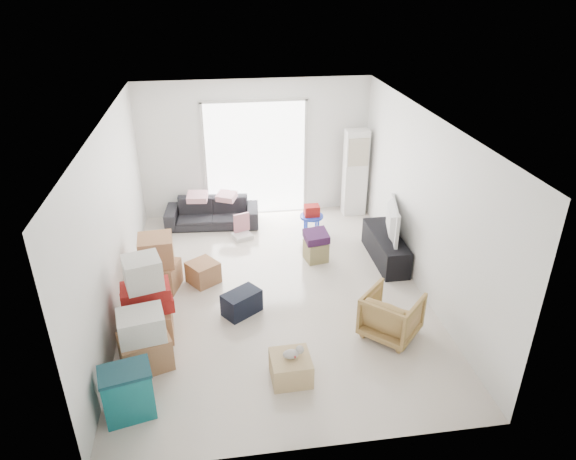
{
  "coord_description": "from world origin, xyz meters",
  "views": [
    {
      "loc": [
        -0.76,
        -6.69,
        4.46
      ],
      "look_at": [
        0.24,
        0.2,
        0.95
      ],
      "focal_mm": 32.0,
      "sensor_mm": 36.0,
      "label": 1
    }
  ],
  "objects_px": {
    "television": "(387,232)",
    "armchair": "(392,313)",
    "ac_tower": "(355,173)",
    "kids_table": "(312,214)",
    "wood_crate": "(291,368)",
    "tv_console": "(385,247)",
    "sofa": "(212,209)",
    "storage_bins": "(128,392)",
    "ottoman": "(316,251)"
  },
  "relations": [
    {
      "from": "wood_crate",
      "to": "ac_tower",
      "type": "bearing_deg",
      "value": 66.59
    },
    {
      "from": "storage_bins",
      "to": "kids_table",
      "type": "height_order",
      "value": "storage_bins"
    },
    {
      "from": "tv_console",
      "to": "wood_crate",
      "type": "height_order",
      "value": "tv_console"
    },
    {
      "from": "ac_tower",
      "to": "armchair",
      "type": "height_order",
      "value": "ac_tower"
    },
    {
      "from": "armchair",
      "to": "ac_tower",
      "type": "bearing_deg",
      "value": -53.56
    },
    {
      "from": "television",
      "to": "storage_bins",
      "type": "height_order",
      "value": "storage_bins"
    },
    {
      "from": "ac_tower",
      "to": "storage_bins",
      "type": "xyz_separation_m",
      "value": [
        -3.85,
        -4.89,
        -0.56
      ]
    },
    {
      "from": "armchair",
      "to": "wood_crate",
      "type": "distance_m",
      "value": 1.62
    },
    {
      "from": "ottoman",
      "to": "wood_crate",
      "type": "bearing_deg",
      "value": -107.01
    },
    {
      "from": "television",
      "to": "storage_bins",
      "type": "relative_size",
      "value": 1.57
    },
    {
      "from": "television",
      "to": "armchair",
      "type": "bearing_deg",
      "value": 177.26
    },
    {
      "from": "ac_tower",
      "to": "kids_table",
      "type": "height_order",
      "value": "ac_tower"
    },
    {
      "from": "kids_table",
      "to": "sofa",
      "type": "bearing_deg",
      "value": 160.44
    },
    {
      "from": "ac_tower",
      "to": "ottoman",
      "type": "xyz_separation_m",
      "value": [
        -1.13,
        -1.79,
        -0.7
      ]
    },
    {
      "from": "ac_tower",
      "to": "sofa",
      "type": "height_order",
      "value": "ac_tower"
    },
    {
      "from": "sofa",
      "to": "ottoman",
      "type": "relative_size",
      "value": 5.06
    },
    {
      "from": "armchair",
      "to": "storage_bins",
      "type": "bearing_deg",
      "value": 59.83
    },
    {
      "from": "storage_bins",
      "to": "ottoman",
      "type": "bearing_deg",
      "value": 48.76
    },
    {
      "from": "storage_bins",
      "to": "wood_crate",
      "type": "height_order",
      "value": "storage_bins"
    },
    {
      "from": "ac_tower",
      "to": "ottoman",
      "type": "relative_size",
      "value": 4.96
    },
    {
      "from": "television",
      "to": "sofa",
      "type": "relative_size",
      "value": 0.56
    },
    {
      "from": "armchair",
      "to": "ottoman",
      "type": "bearing_deg",
      "value": -30.1
    },
    {
      "from": "television",
      "to": "kids_table",
      "type": "relative_size",
      "value": 1.71
    },
    {
      "from": "ottoman",
      "to": "wood_crate",
      "type": "distance_m",
      "value": 2.93
    },
    {
      "from": "sofa",
      "to": "wood_crate",
      "type": "relative_size",
      "value": 3.73
    },
    {
      "from": "ac_tower",
      "to": "wood_crate",
      "type": "bearing_deg",
      "value": -113.41
    },
    {
      "from": "tv_console",
      "to": "television",
      "type": "xyz_separation_m",
      "value": [
        0.0,
        0.0,
        0.3
      ]
    },
    {
      "from": "tv_console",
      "to": "ottoman",
      "type": "distance_m",
      "value": 1.19
    },
    {
      "from": "armchair",
      "to": "ottoman",
      "type": "xyz_separation_m",
      "value": [
        -0.62,
        2.15,
        -0.18
      ]
    },
    {
      "from": "television",
      "to": "kids_table",
      "type": "distance_m",
      "value": 1.58
    },
    {
      "from": "sofa",
      "to": "storage_bins",
      "type": "height_order",
      "value": "sofa"
    },
    {
      "from": "tv_console",
      "to": "television",
      "type": "bearing_deg",
      "value": 0.0
    },
    {
      "from": "television",
      "to": "armchair",
      "type": "relative_size",
      "value": 1.4
    },
    {
      "from": "tv_console",
      "to": "armchair",
      "type": "distance_m",
      "value": 2.07
    },
    {
      "from": "tv_console",
      "to": "wood_crate",
      "type": "relative_size",
      "value": 2.97
    },
    {
      "from": "ac_tower",
      "to": "tv_console",
      "type": "height_order",
      "value": "ac_tower"
    },
    {
      "from": "sofa",
      "to": "wood_crate",
      "type": "distance_m",
      "value": 4.53
    },
    {
      "from": "television",
      "to": "armchair",
      "type": "xyz_separation_m",
      "value": [
        -0.57,
        -1.98,
        -0.19
      ]
    },
    {
      "from": "sofa",
      "to": "wood_crate",
      "type": "bearing_deg",
      "value": -74.25
    },
    {
      "from": "tv_console",
      "to": "armchair",
      "type": "relative_size",
      "value": 2.01
    },
    {
      "from": "television",
      "to": "wood_crate",
      "type": "distance_m",
      "value": 3.35
    },
    {
      "from": "television",
      "to": "sofa",
      "type": "height_order",
      "value": "sofa"
    },
    {
      "from": "kids_table",
      "to": "ac_tower",
      "type": "bearing_deg",
      "value": 38.18
    },
    {
      "from": "storage_bins",
      "to": "wood_crate",
      "type": "xyz_separation_m",
      "value": [
        1.86,
        0.3,
        -0.16
      ]
    },
    {
      "from": "ac_tower",
      "to": "kids_table",
      "type": "xyz_separation_m",
      "value": [
        -1.02,
        -0.8,
        -0.47
      ]
    },
    {
      "from": "tv_console",
      "to": "kids_table",
      "type": "distance_m",
      "value": 1.58
    },
    {
      "from": "sofa",
      "to": "storage_bins",
      "type": "relative_size",
      "value": 2.82
    },
    {
      "from": "wood_crate",
      "to": "armchair",
      "type": "bearing_deg",
      "value": 23.83
    },
    {
      "from": "television",
      "to": "wood_crate",
      "type": "height_order",
      "value": "television"
    },
    {
      "from": "tv_console",
      "to": "armchair",
      "type": "height_order",
      "value": "armchair"
    }
  ]
}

